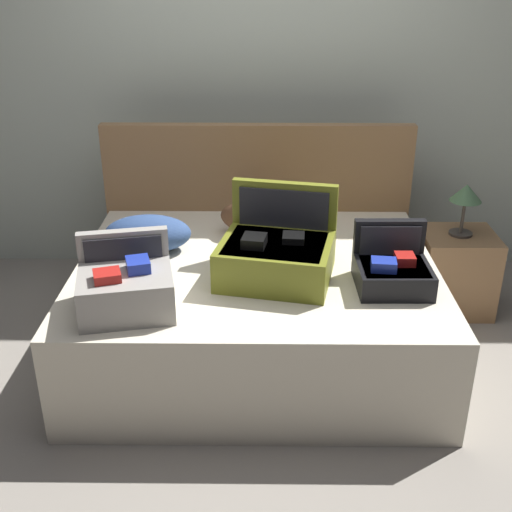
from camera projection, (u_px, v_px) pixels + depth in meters
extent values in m
plane|color=gray|center=(255.00, 396.00, 3.22)|extent=(12.00, 12.00, 0.00)
cube|color=#B7C1B2|center=(258.00, 77.00, 4.17)|extent=(8.00, 0.10, 2.60)
cube|color=beige|center=(256.00, 309.00, 3.47)|extent=(1.88, 1.53, 0.55)
cube|color=olive|center=(257.00, 209.00, 4.08)|extent=(1.92, 0.08, 1.09)
cube|color=olive|center=(275.00, 262.00, 3.15)|extent=(0.62, 0.53, 0.20)
cube|color=#28282D|center=(275.00, 256.00, 3.14)|extent=(0.54, 0.47, 0.14)
cube|color=black|center=(254.00, 242.00, 3.07)|extent=(0.13, 0.14, 0.06)
cube|color=black|center=(293.00, 238.00, 3.12)|extent=(0.11, 0.11, 0.04)
cube|color=olive|center=(284.00, 222.00, 3.31)|extent=(0.54, 0.16, 0.43)
cube|color=#28282D|center=(283.00, 224.00, 3.29)|extent=(0.45, 0.11, 0.37)
cube|color=gray|center=(126.00, 293.00, 2.86)|extent=(0.47, 0.40, 0.19)
cube|color=#28282D|center=(126.00, 288.00, 2.85)|extent=(0.41, 0.35, 0.13)
cube|color=#B21E19|center=(107.00, 276.00, 2.76)|extent=(0.14, 0.13, 0.05)
cube|color=#1E33A5|center=(138.00, 265.00, 2.85)|extent=(0.13, 0.14, 0.06)
cube|color=gray|center=(125.00, 262.00, 3.00)|extent=(0.42, 0.13, 0.32)
cube|color=#28282D|center=(125.00, 265.00, 2.97)|extent=(0.35, 0.08, 0.28)
cube|color=black|center=(393.00, 278.00, 3.07)|extent=(0.35, 0.30, 0.12)
cube|color=#28282D|center=(394.00, 274.00, 3.07)|extent=(0.31, 0.26, 0.09)
cube|color=#1E33A5|center=(384.00, 265.00, 3.01)|extent=(0.13, 0.11, 0.06)
cube|color=#B21E19|center=(405.00, 260.00, 3.07)|extent=(0.09, 0.10, 0.05)
cube|color=black|center=(388.00, 247.00, 3.19)|extent=(0.35, 0.05, 0.29)
cube|color=#28282D|center=(389.00, 250.00, 3.17)|extent=(0.30, 0.02, 0.25)
ellipsoid|color=brown|center=(264.00, 220.00, 3.62)|extent=(0.57, 0.38, 0.22)
torus|color=brown|center=(251.00, 209.00, 3.62)|extent=(0.20, 0.09, 0.21)
torus|color=brown|center=(278.00, 212.00, 3.57)|extent=(0.20, 0.09, 0.21)
ellipsoid|color=navy|center=(148.00, 234.00, 3.47)|extent=(0.48, 0.30, 0.19)
cube|color=olive|center=(455.00, 272.00, 3.93)|extent=(0.44, 0.40, 0.50)
cylinder|color=#3F3833|center=(460.00, 233.00, 3.83)|extent=(0.14, 0.14, 0.01)
cylinder|color=#4C443D|center=(463.00, 217.00, 3.78)|extent=(0.02, 0.02, 0.20)
cone|color=#4C724C|center=(466.00, 193.00, 3.72)|extent=(0.19, 0.19, 0.10)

